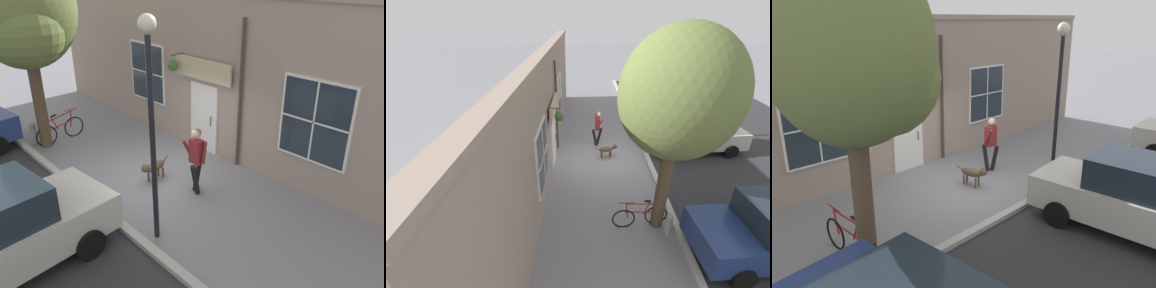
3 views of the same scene
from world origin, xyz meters
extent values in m
plane|color=gray|center=(0.00, 0.00, 0.00)|extent=(90.00, 90.00, 0.00)
cube|color=#B2ADA3|center=(2.00, 0.00, 0.06)|extent=(0.20, 28.00, 0.12)
cube|color=#2D2D30|center=(7.00, 0.00, 0.00)|extent=(10.00, 28.00, 0.01)
cube|color=gray|center=(-2.35, 0.00, 2.28)|extent=(0.30, 18.00, 4.56)
cube|color=gray|center=(-2.35, 0.00, 4.64)|extent=(0.42, 18.00, 0.16)
cube|color=white|center=(-2.18, -0.43, 1.05)|extent=(0.10, 1.10, 2.10)
cube|color=#232D38|center=(-2.15, -0.43, 1.00)|extent=(0.03, 0.90, 1.90)
cylinder|color=#47382D|center=(-2.09, -0.08, 1.05)|extent=(0.03, 0.03, 0.30)
cube|color=beige|center=(-2.08, -0.43, 2.55)|extent=(0.08, 2.20, 0.60)
cylinder|color=#47382D|center=(-2.12, 0.99, 2.05)|extent=(0.09, 0.09, 4.10)
cylinder|color=#47382D|center=(-1.96, -1.41, 2.86)|extent=(0.44, 0.04, 0.04)
cylinder|color=#47382D|center=(-1.78, -1.41, 2.68)|extent=(0.01, 0.01, 0.34)
cone|color=#2D2823|center=(-1.78, -1.41, 2.46)|extent=(0.32, 0.32, 0.18)
sphere|color=#3D6B33|center=(-1.78, -1.41, 2.55)|extent=(0.34, 0.34, 0.34)
cube|color=white|center=(-2.18, -3.24, 1.95)|extent=(0.08, 1.82, 2.02)
cube|color=#232D38|center=(-2.15, -3.24, 1.95)|extent=(0.03, 1.70, 1.90)
cube|color=white|center=(-2.13, -3.24, 1.95)|extent=(0.04, 0.04, 1.90)
cube|color=white|center=(-2.13, -3.24, 1.95)|extent=(0.04, 1.70, 0.04)
cube|color=white|center=(-2.18, 3.21, 1.95)|extent=(0.08, 1.82, 2.02)
cube|color=#232D38|center=(-2.15, 3.21, 1.95)|extent=(0.03, 1.70, 1.90)
cube|color=white|center=(-2.13, 3.21, 1.95)|extent=(0.04, 0.04, 1.90)
cube|color=white|center=(-2.13, 3.21, 1.95)|extent=(0.04, 1.70, 0.04)
cylinder|color=black|center=(-0.11, 1.36, 0.42)|extent=(0.30, 0.13, 0.85)
cylinder|color=black|center=(-0.33, 1.20, 0.42)|extent=(0.30, 0.13, 0.85)
cube|color=maroon|center=(-0.22, 1.28, 1.15)|extent=(0.22, 0.34, 0.62)
sphere|color=beige|center=(-0.20, 1.28, 1.62)|extent=(0.23, 0.23, 0.23)
sphere|color=brown|center=(-0.23, 1.28, 1.64)|extent=(0.22, 0.22, 0.22)
cylinder|color=maroon|center=(-0.26, 1.51, 1.18)|extent=(0.16, 0.09, 0.57)
cylinder|color=maroon|center=(-0.12, 1.05, 1.20)|extent=(0.33, 0.09, 0.52)
ellipsoid|color=brown|center=(0.14, 0.07, 0.40)|extent=(0.71, 0.40, 0.24)
cylinder|color=brown|center=(0.32, 0.19, 0.15)|extent=(0.06, 0.06, 0.29)
cylinder|color=brown|center=(0.36, 0.03, 0.15)|extent=(0.06, 0.06, 0.29)
cylinder|color=brown|center=(-0.07, 0.11, 0.15)|extent=(0.06, 0.06, 0.29)
cylinder|color=brown|center=(-0.04, -0.05, 0.15)|extent=(0.06, 0.06, 0.29)
sphere|color=brown|center=(0.53, 0.15, 0.50)|extent=(0.20, 0.20, 0.20)
cone|color=brown|center=(0.64, 0.17, 0.48)|extent=(0.12, 0.11, 0.09)
cone|color=brown|center=(0.51, 0.20, 0.59)|extent=(0.06, 0.06, 0.07)
cone|color=brown|center=(0.53, 0.10, 0.59)|extent=(0.06, 0.06, 0.07)
cylinder|color=brown|center=(-0.27, -0.01, 0.45)|extent=(0.21, 0.08, 0.14)
cylinder|color=brown|center=(1.40, -4.03, 1.56)|extent=(0.36, 0.36, 3.12)
ellipsoid|color=olive|center=(1.40, -4.03, 4.16)|extent=(3.00, 2.70, 3.30)
sphere|color=olive|center=(1.56, -3.57, 3.64)|extent=(2.04, 2.04, 2.04)
torus|color=black|center=(0.34, -4.17, 0.33)|extent=(0.71, 0.08, 0.70)
torus|color=black|center=(1.37, -4.00, 0.33)|extent=(0.71, 0.08, 0.70)
cylinder|color=maroon|center=(0.86, -4.09, 0.53)|extent=(0.98, 0.21, 0.16)
cylinder|color=maroon|center=(1.03, -4.05, 0.67)|extent=(0.22, 0.07, 0.48)
cylinder|color=maroon|center=(0.81, -4.09, 0.85)|extent=(0.82, 0.18, 0.14)
cylinder|color=maroon|center=(0.42, -4.16, 0.65)|extent=(0.13, 0.06, 0.58)
cylinder|color=maroon|center=(0.38, -4.17, 0.95)|extent=(0.46, 0.05, 0.03)
ellipsoid|color=black|center=(1.03, -4.05, 0.93)|extent=(0.26, 0.14, 0.09)
cylinder|color=black|center=(2.94, -6.08, 0.31)|extent=(0.63, 0.24, 0.62)
cylinder|color=black|center=(2.77, -4.32, 0.31)|extent=(0.63, 0.24, 0.62)
cube|color=beige|center=(4.36, 0.88, 0.69)|extent=(4.45, 2.16, 0.76)
cube|color=#1E2833|center=(4.57, 0.90, 1.41)|extent=(2.37, 1.75, 0.68)
cylinder|color=black|center=(3.11, -0.12, 0.31)|extent=(0.63, 0.24, 0.62)
cylinder|color=black|center=(2.95, 1.63, 0.31)|extent=(0.63, 0.24, 0.62)
cylinder|color=black|center=(5.77, 0.13, 0.31)|extent=(0.63, 0.24, 0.62)
cylinder|color=black|center=(5.60, 1.88, 0.31)|extent=(0.63, 0.24, 0.62)
cube|color=beige|center=(4.36, 6.84, 0.69)|extent=(4.45, 2.16, 0.76)
cube|color=#1E2833|center=(4.57, 6.86, 1.41)|extent=(2.37, 1.75, 0.68)
cylinder|color=black|center=(3.12, 5.84, 0.31)|extent=(0.63, 0.24, 0.62)
cylinder|color=black|center=(2.95, 7.59, 0.31)|extent=(0.63, 0.24, 0.62)
cylinder|color=black|center=(5.77, 6.09, 0.31)|extent=(0.63, 0.24, 0.62)
cylinder|color=black|center=(5.60, 7.84, 0.31)|extent=(0.63, 0.24, 0.62)
cylinder|color=black|center=(1.60, 2.00, 2.08)|extent=(0.11, 0.11, 4.17)
sphere|color=beige|center=(1.60, 2.00, 4.35)|extent=(0.32, 0.32, 0.32)
cylinder|color=#99999E|center=(1.62, -4.42, 0.31)|extent=(0.20, 0.20, 0.62)
sphere|color=#99999E|center=(1.62, -4.42, 0.67)|extent=(0.20, 0.20, 0.20)
cylinder|color=#99999E|center=(1.74, -4.42, 0.34)|extent=(0.10, 0.07, 0.07)
cylinder|color=#99999E|center=(1.50, -4.42, 0.34)|extent=(0.10, 0.07, 0.07)
camera|label=1|loc=(5.42, 7.20, 5.12)|focal=35.00mm
camera|label=2|loc=(-0.93, -10.04, 5.99)|focal=24.00mm
camera|label=3|loc=(7.08, -7.00, 4.61)|focal=35.00mm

